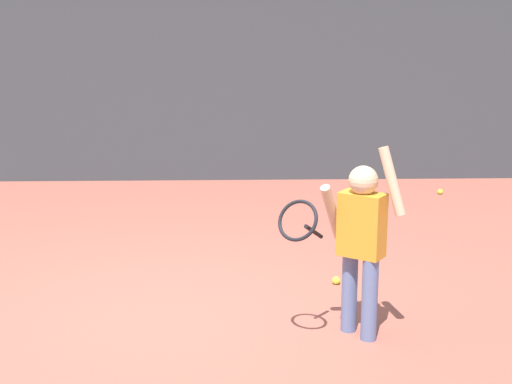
% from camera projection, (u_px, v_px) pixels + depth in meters
% --- Properties ---
extents(ground_plane, '(20.00, 20.00, 0.00)m').
position_uv_depth(ground_plane, '(164.00, 319.00, 5.39)').
color(ground_plane, '#9E5142').
extents(back_fence_windscreen, '(12.15, 0.08, 3.13)m').
position_uv_depth(back_fence_windscreen, '(194.00, 64.00, 9.64)').
color(back_fence_windscreen, '#383D42').
rests_on(back_fence_windscreen, ground).
extents(fence_post_1, '(0.09, 0.09, 3.28)m').
position_uv_depth(fence_post_1, '(43.00, 58.00, 9.62)').
color(fence_post_1, slate).
rests_on(fence_post_1, ground).
extents(fence_post_2, '(0.09, 0.09, 3.28)m').
position_uv_depth(fence_post_2, '(343.00, 57.00, 9.74)').
color(fence_post_2, slate).
rests_on(fence_post_2, ground).
extents(tennis_player, '(0.89, 0.52, 1.35)m').
position_uv_depth(tennis_player, '(359.00, 236.00, 4.95)').
color(tennis_player, slate).
rests_on(tennis_player, ground).
extents(tennis_ball_0, '(0.07, 0.07, 0.07)m').
position_uv_depth(tennis_ball_0, '(336.00, 280.00, 6.08)').
color(tennis_ball_0, '#CCE033').
rests_on(tennis_ball_0, ground).
extents(tennis_ball_3, '(0.07, 0.07, 0.07)m').
position_uv_depth(tennis_ball_3, '(440.00, 192.00, 9.17)').
color(tennis_ball_3, '#CCE033').
rests_on(tennis_ball_3, ground).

